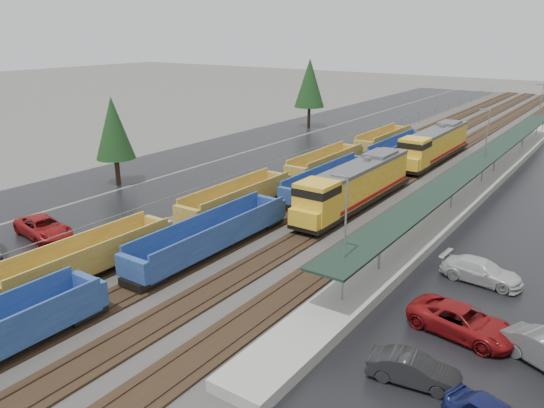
{
  "coord_description": "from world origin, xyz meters",
  "views": [
    {
      "loc": [
        21.71,
        -4.47,
        15.42
      ],
      "look_at": [
        -1.45,
        28.66,
        2.0
      ],
      "focal_mm": 35.0,
      "sensor_mm": 36.0,
      "label": 1
    }
  ],
  "objects_px": {
    "parked_car_west_c": "(43,228)",
    "parked_car_east_c": "(481,271)",
    "parked_car_east_a": "(414,370)",
    "parked_car_east_b": "(463,322)",
    "locomotive_lead": "(354,186)",
    "well_string_yellow": "(173,226)",
    "well_string_blue": "(212,238)",
    "locomotive_trail": "(434,145)"
  },
  "relations": [
    {
      "from": "parked_car_west_c",
      "to": "parked_car_east_c",
      "type": "height_order",
      "value": "parked_car_west_c"
    },
    {
      "from": "parked_car_west_c",
      "to": "well_string_blue",
      "type": "bearing_deg",
      "value": -59.54
    },
    {
      "from": "well_string_yellow",
      "to": "parked_car_east_c",
      "type": "height_order",
      "value": "well_string_yellow"
    },
    {
      "from": "well_string_blue",
      "to": "parked_car_west_c",
      "type": "height_order",
      "value": "well_string_blue"
    },
    {
      "from": "locomotive_lead",
      "to": "parked_car_east_a",
      "type": "relative_size",
      "value": 4.45
    },
    {
      "from": "well_string_yellow",
      "to": "parked_car_east_a",
      "type": "relative_size",
      "value": 22.06
    },
    {
      "from": "locomotive_lead",
      "to": "locomotive_trail",
      "type": "bearing_deg",
      "value": 90.0
    },
    {
      "from": "locomotive_lead",
      "to": "parked_car_west_c",
      "type": "height_order",
      "value": "locomotive_lead"
    },
    {
      "from": "locomotive_lead",
      "to": "parked_car_east_c",
      "type": "xyz_separation_m",
      "value": [
        13.1,
        -8.08,
        -1.52
      ]
    },
    {
      "from": "locomotive_lead",
      "to": "well_string_blue",
      "type": "relative_size",
      "value": 0.21
    },
    {
      "from": "locomotive_trail",
      "to": "parked_car_west_c",
      "type": "bearing_deg",
      "value": -112.35
    },
    {
      "from": "locomotive_lead",
      "to": "well_string_yellow",
      "type": "height_order",
      "value": "locomotive_lead"
    },
    {
      "from": "parked_car_east_c",
      "to": "parked_car_west_c",
      "type": "bearing_deg",
      "value": 114.52
    },
    {
      "from": "parked_car_east_a",
      "to": "parked_car_east_b",
      "type": "height_order",
      "value": "parked_car_east_b"
    },
    {
      "from": "parked_car_west_c",
      "to": "parked_car_east_b",
      "type": "xyz_separation_m",
      "value": [
        30.61,
        4.58,
        -0.01
      ]
    },
    {
      "from": "well_string_blue",
      "to": "parked_car_east_a",
      "type": "relative_size",
      "value": 20.7
    },
    {
      "from": "well_string_blue",
      "to": "well_string_yellow",
      "type": "bearing_deg",
      "value": 178.49
    },
    {
      "from": "parked_car_east_c",
      "to": "locomotive_lead",
      "type": "bearing_deg",
      "value": 61.72
    },
    {
      "from": "parked_car_west_c",
      "to": "parked_car_east_c",
      "type": "distance_m",
      "value": 31.94
    },
    {
      "from": "well_string_yellow",
      "to": "parked_car_east_a",
      "type": "height_order",
      "value": "well_string_yellow"
    },
    {
      "from": "parked_car_west_c",
      "to": "parked_car_east_b",
      "type": "bearing_deg",
      "value": -73.38
    },
    {
      "from": "parked_car_east_b",
      "to": "parked_car_east_c",
      "type": "xyz_separation_m",
      "value": [
        -0.82,
        6.94,
        -0.05
      ]
    },
    {
      "from": "parked_car_east_a",
      "to": "parked_car_east_b",
      "type": "distance_m",
      "value": 5.38
    },
    {
      "from": "locomotive_trail",
      "to": "well_string_blue",
      "type": "xyz_separation_m",
      "value": [
        -4.0,
        -35.38,
        -1.07
      ]
    },
    {
      "from": "locomotive_lead",
      "to": "parked_car_east_a",
      "type": "distance_m",
      "value": 24.35
    },
    {
      "from": "well_string_blue",
      "to": "parked_car_east_a",
      "type": "xyz_separation_m",
      "value": [
        17.28,
        -5.98,
        -0.5
      ]
    },
    {
      "from": "locomotive_trail",
      "to": "parked_car_east_a",
      "type": "distance_m",
      "value": 43.46
    },
    {
      "from": "well_string_yellow",
      "to": "parked_car_east_c",
      "type": "distance_m",
      "value": 21.99
    },
    {
      "from": "well_string_blue",
      "to": "parked_car_east_b",
      "type": "xyz_separation_m",
      "value": [
        17.91,
        -0.64,
        -0.4
      ]
    },
    {
      "from": "well_string_blue",
      "to": "parked_car_east_c",
      "type": "bearing_deg",
      "value": 20.23
    },
    {
      "from": "well_string_blue",
      "to": "locomotive_lead",
      "type": "bearing_deg",
      "value": 74.45
    },
    {
      "from": "parked_car_east_b",
      "to": "locomotive_lead",
      "type": "bearing_deg",
      "value": 51.86
    },
    {
      "from": "parked_car_west_c",
      "to": "parked_car_east_c",
      "type": "xyz_separation_m",
      "value": [
        29.79,
        11.52,
        -0.06
      ]
    },
    {
      "from": "parked_car_east_a",
      "to": "parked_car_east_b",
      "type": "bearing_deg",
      "value": -16.02
    },
    {
      "from": "well_string_yellow",
      "to": "well_string_blue",
      "type": "height_order",
      "value": "well_string_blue"
    },
    {
      "from": "parked_car_east_c",
      "to": "parked_car_east_a",
      "type": "bearing_deg",
      "value": -175.76
    },
    {
      "from": "locomotive_trail",
      "to": "parked_car_east_c",
      "type": "xyz_separation_m",
      "value": [
        13.1,
        -29.08,
        -1.52
      ]
    },
    {
      "from": "parked_car_west_c",
      "to": "parked_car_east_a",
      "type": "distance_m",
      "value": 29.98
    },
    {
      "from": "locomotive_lead",
      "to": "locomotive_trail",
      "type": "height_order",
      "value": "same"
    },
    {
      "from": "locomotive_trail",
      "to": "well_string_blue",
      "type": "distance_m",
      "value": 35.62
    },
    {
      "from": "locomotive_lead",
      "to": "well_string_yellow",
      "type": "distance_m",
      "value": 16.4
    },
    {
      "from": "well_string_yellow",
      "to": "parked_car_east_c",
      "type": "bearing_deg",
      "value": 16.36
    }
  ]
}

